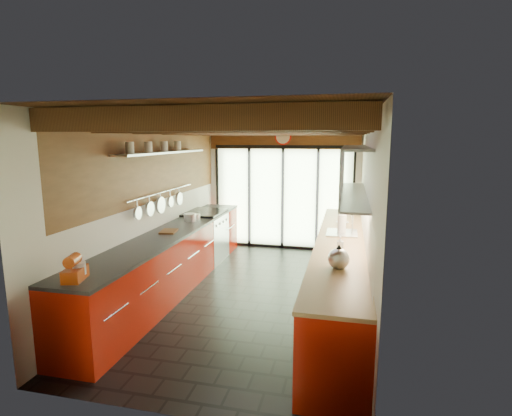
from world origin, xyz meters
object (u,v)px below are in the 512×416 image
(paper_towel, at_px, (342,224))
(bowl, at_px, (342,223))
(stand_mixer, at_px, (75,270))
(kettle, at_px, (339,257))
(soap_bottle, at_px, (340,243))

(paper_towel, height_order, bowl, paper_towel)
(stand_mixer, height_order, bowl, stand_mixer)
(kettle, bearing_deg, bowl, 90.00)
(bowl, bearing_deg, stand_mixer, -127.85)
(kettle, relative_size, soap_bottle, 1.74)
(soap_bottle, bearing_deg, paper_towel, 90.00)
(kettle, xyz_separation_m, bowl, (-0.00, 2.30, -0.10))
(stand_mixer, relative_size, kettle, 1.06)
(paper_towel, distance_m, bowl, 0.68)
(soap_bottle, relative_size, bowl, 0.91)
(kettle, height_order, soap_bottle, kettle)
(bowl, bearing_deg, kettle, -90.00)
(stand_mixer, distance_m, paper_towel, 3.64)
(kettle, distance_m, soap_bottle, 0.72)
(stand_mixer, relative_size, soap_bottle, 1.84)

